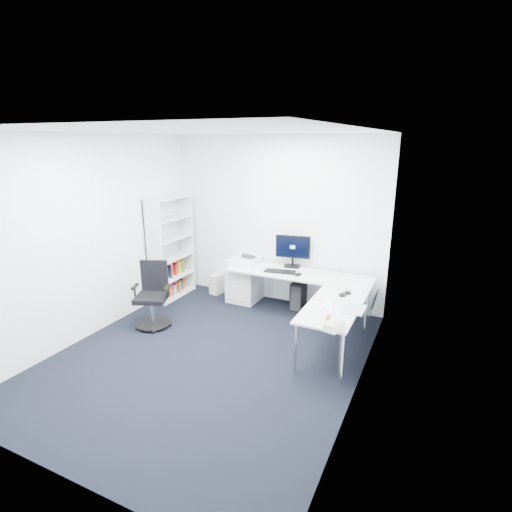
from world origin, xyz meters
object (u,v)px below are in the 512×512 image
at_px(bookshelf, 171,248).
at_px(laptop, 355,300).
at_px(task_chair, 151,296).
at_px(l_desk, 291,300).
at_px(monitor, 293,251).

relative_size(bookshelf, laptop, 4.86).
bearing_deg(task_chair, laptop, -15.67).
xyz_separation_m(l_desk, bookshelf, (-2.17, 0.05, 0.54)).
bearing_deg(laptop, bookshelf, 167.57).
height_order(l_desk, bookshelf, bookshelf).
bearing_deg(l_desk, laptop, -33.23).
bearing_deg(laptop, task_chair, -172.79).
height_order(l_desk, laptop, laptop).
relative_size(task_chair, laptop, 2.64).
height_order(l_desk, monitor, monitor).
bearing_deg(monitor, task_chair, -143.44).
distance_m(l_desk, monitor, 0.84).
xyz_separation_m(bookshelf, laptop, (3.24, -0.75, -0.08)).
distance_m(l_desk, task_chair, 2.02).
bearing_deg(bookshelf, laptop, -12.99).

